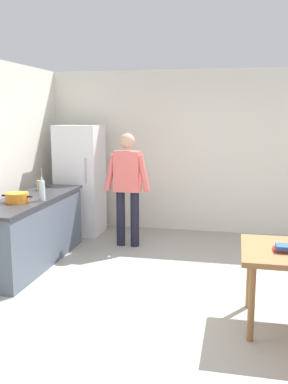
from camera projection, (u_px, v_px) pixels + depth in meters
name	position (u px, v px, depth m)	size (l,w,h in m)	color
ground_plane	(171.00, 302.00, 4.62)	(14.00, 14.00, 0.00)	#9E998E
wall_back	(199.00, 152.00, 7.26)	(6.40, 0.12, 2.70)	silver
kitchen_counter	(31.00, 231.00, 5.72)	(0.64, 2.20, 0.90)	#4C5666
refrigerator	(80.00, 180.00, 7.16)	(0.70, 0.67, 1.80)	white
person	(127.00, 182.00, 6.42)	(0.70, 0.22, 1.70)	#1E1E2D
cooking_pot	(17.00, 198.00, 5.32)	(0.40, 0.28, 0.12)	orange
utensil_jar	(41.00, 185.00, 6.20)	(0.11, 0.11, 0.32)	tan
bottle_water_clear	(42.00, 191.00, 5.43)	(0.07, 0.07, 0.30)	silver
book_stack	(288.00, 248.00, 3.90)	(0.25, 0.16, 0.06)	#B22D28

